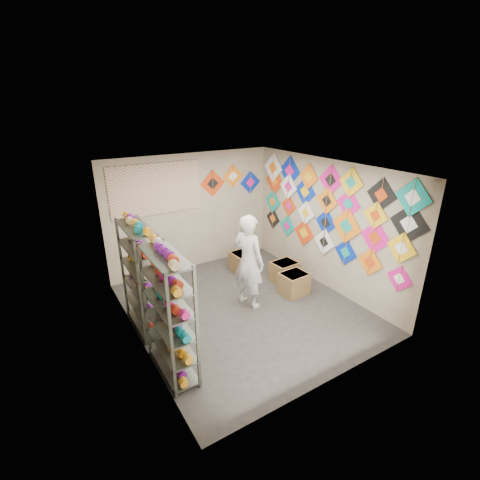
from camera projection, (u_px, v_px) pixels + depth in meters
ground at (244, 308)px, 6.76m from camera, size 4.50×4.50×0.00m
room_walls at (244, 228)px, 6.15m from camera, size 4.50×4.50×4.50m
shelf_rack_front at (169, 315)px, 4.86m from camera, size 0.40×1.10×1.90m
shelf_rack_back at (141, 278)px, 5.89m from camera, size 0.40×1.10×1.90m
string_spools at (153, 289)px, 5.34m from camera, size 0.12×2.36×0.12m
kite_wall_display at (325, 208)px, 7.11m from camera, size 0.05×4.34×2.00m
back_wall_kites at (231, 181)px, 8.31m from camera, size 1.66×0.02×0.77m
poster at (156, 189)px, 7.39m from camera, size 2.00×0.01×1.10m
shopkeeper at (249, 262)px, 6.55m from camera, size 0.94×0.84×1.85m
carton_a at (294, 283)px, 7.19m from camera, size 0.57×0.49×0.46m
carton_b at (284, 272)px, 7.71m from camera, size 0.58×0.49×0.45m
carton_c at (243, 262)px, 8.15m from camera, size 0.50×0.55×0.46m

